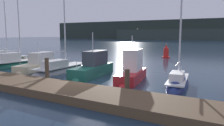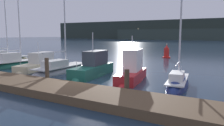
% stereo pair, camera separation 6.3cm
% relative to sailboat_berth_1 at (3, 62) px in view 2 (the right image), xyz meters
% --- Properties ---
extents(ground_plane, '(400.00, 400.00, 0.00)m').
position_rel_sailboat_berth_1_xyz_m(ground_plane, '(15.34, -3.92, -0.16)').
color(ground_plane, '#1E3347').
extents(dock, '(38.50, 2.80, 0.45)m').
position_rel_sailboat_berth_1_xyz_m(dock, '(15.34, -6.40, 0.07)').
color(dock, brown).
rests_on(dock, ground).
extents(mooring_pile_2, '(0.28, 0.28, 1.79)m').
position_rel_sailboat_berth_1_xyz_m(mooring_pile_2, '(12.22, -4.75, 0.74)').
color(mooring_pile_2, '#4C3D2D').
rests_on(mooring_pile_2, ground).
extents(mooring_pile_3, '(0.28, 0.28, 1.47)m').
position_rel_sailboat_berth_1_xyz_m(mooring_pile_3, '(18.46, -4.75, 0.58)').
color(mooring_pile_3, '#4C3D2D').
rests_on(mooring_pile_3, ground).
extents(sailboat_berth_1, '(2.72, 7.39, 11.43)m').
position_rel_sailboat_berth_1_xyz_m(sailboat_berth_1, '(0.00, 0.00, 0.00)').
color(sailboat_berth_1, beige).
rests_on(sailboat_berth_1, ground).
extents(sailboat_berth_2, '(2.24, 6.37, 8.11)m').
position_rel_sailboat_berth_1_xyz_m(sailboat_berth_2, '(3.48, -0.76, 0.02)').
color(sailboat_berth_2, '#195647').
rests_on(sailboat_berth_2, ground).
extents(motorboat_berth_3, '(2.89, 6.01, 3.12)m').
position_rel_sailboat_berth_1_xyz_m(motorboat_berth_3, '(6.92, -0.78, 0.13)').
color(motorboat_berth_3, beige).
rests_on(motorboat_berth_3, ground).
extents(sailboat_berth_4, '(2.10, 6.94, 9.68)m').
position_rel_sailboat_berth_1_xyz_m(sailboat_berth_4, '(9.92, -0.85, -0.03)').
color(sailboat_berth_4, gray).
rests_on(sailboat_berth_4, ground).
extents(motorboat_berth_5, '(2.38, 5.93, 4.27)m').
position_rel_sailboat_berth_1_xyz_m(motorboat_berth_5, '(13.44, -0.87, 0.18)').
color(motorboat_berth_5, '#195647').
rests_on(motorboat_berth_5, ground).
extents(motorboat_berth_6, '(2.38, 5.07, 3.84)m').
position_rel_sailboat_berth_1_xyz_m(motorboat_berth_6, '(17.07, -1.07, 0.29)').
color(motorboat_berth_6, red).
rests_on(motorboat_berth_6, ground).
extents(sailboat_berth_7, '(2.02, 5.41, 8.66)m').
position_rel_sailboat_berth_1_xyz_m(sailboat_berth_7, '(20.44, -1.13, -0.05)').
color(sailboat_berth_7, navy).
rests_on(sailboat_berth_7, ground).
extents(channel_buoy, '(1.13, 1.13, 2.06)m').
position_rel_sailboat_berth_1_xyz_m(channel_buoy, '(14.77, 16.01, 0.62)').
color(channel_buoy, red).
rests_on(channel_buoy, ground).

